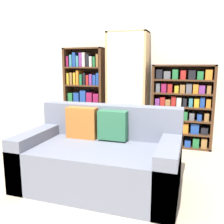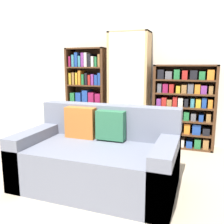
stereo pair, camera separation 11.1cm
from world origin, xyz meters
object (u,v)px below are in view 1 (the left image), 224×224
Objects in this scene: couch at (100,158)px; bookshelf_left at (86,95)px; bookshelf_right at (182,107)px; wine_bottle at (144,151)px; display_cabinet at (128,88)px.

bookshelf_left reaches higher than couch.
wine_bottle is (-0.43, -0.89, -0.48)m from bookshelf_right.
couch is 1.85m from bookshelf_right.
bookshelf_right is (0.89, 0.02, -0.27)m from display_cabinet.
wine_bottle is (0.46, -0.87, -0.75)m from display_cabinet.
bookshelf_left is at bearing -180.00° from bookshelf_right.
bookshelf_right is 3.25× the size of wine_bottle.
display_cabinet is 1.24m from wine_bottle.
couch is 1.05× the size of bookshelf_left.
bookshelf_left is at bearing 118.57° from couch.
couch is 1.94m from bookshelf_left.
couch is 1.28× the size of bookshelf_right.
bookshelf_left is 3.96× the size of wine_bottle.
wine_bottle is at bearing 65.96° from couch.
couch is 4.15× the size of wine_bottle.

